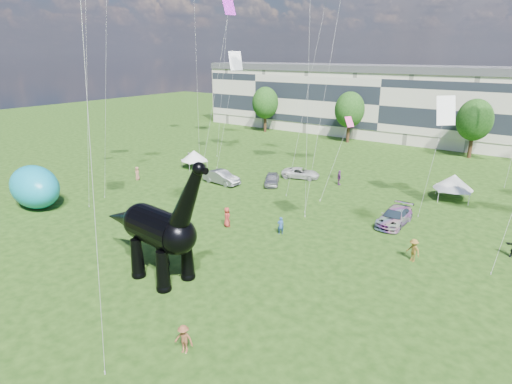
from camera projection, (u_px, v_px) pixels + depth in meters
The scene contains 14 objects.
ground at pixel (181, 290), 29.09m from camera, with size 220.00×220.00×0.00m, color #16330C.
terrace_row at pixel (390, 105), 79.31m from camera, with size 78.00×11.00×12.00m, color beige.
tree_far_left at pixel (265, 100), 84.61m from camera, with size 5.20×5.20×9.44m.
tree_mid_left at pixel (350, 107), 74.54m from camera, with size 5.20×5.20×9.44m.
tree_mid_right at pixel (475, 117), 63.36m from camera, with size 5.20×5.20×9.44m.
dinosaur_sculpture at pixel (155, 229), 29.94m from camera, with size 11.78×3.46×9.61m.
car_silver at pixel (272, 179), 51.94m from camera, with size 1.69×4.20×1.43m, color #ACACB1.
car_grey at pixel (222, 177), 52.31m from camera, with size 1.72×4.94×1.63m, color slate.
car_white at pixel (301, 173), 54.66m from camera, with size 2.20×4.77×1.32m, color silver.
car_dark at pixel (395, 217), 39.88m from camera, with size 2.20×5.40×1.57m, color #595960.
gazebo_near at pixel (454, 182), 46.34m from camera, with size 5.12×5.12×2.84m.
gazebo_left at pixel (194, 156), 59.19m from camera, with size 4.65×4.65×2.48m.
inflatable_teal at pixel (35, 187), 44.04m from camera, with size 7.00×4.37×4.37m, color #0D88A7.
visitors at pixel (301, 213), 40.52m from camera, with size 43.80×40.66×1.87m.
Camera 1 is at (19.16, -17.66, 15.44)m, focal length 30.00 mm.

